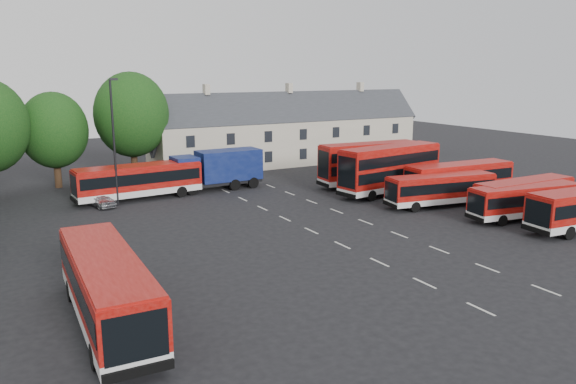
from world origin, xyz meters
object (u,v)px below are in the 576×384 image
(bus_dd_south, at_px, (390,167))
(bus_west, at_px, (107,284))
(silver_car, at_px, (100,199))
(box_truck, at_px, (218,168))
(lamppost, at_px, (114,139))

(bus_dd_south, bearing_deg, bus_west, -159.50)
(bus_dd_south, height_order, bus_west, bus_dd_south)
(silver_car, bearing_deg, bus_west, -113.38)
(box_truck, bearing_deg, bus_dd_south, -37.37)
(bus_west, height_order, silver_car, bus_west)
(lamppost, bearing_deg, box_truck, 11.33)
(bus_west, bearing_deg, box_truck, -30.13)
(bus_west, relative_size, lamppost, 1.10)
(bus_west, distance_m, lamppost, 24.86)
(bus_west, bearing_deg, lamppost, -11.90)
(bus_dd_south, relative_size, silver_car, 2.96)
(bus_dd_south, relative_size, box_truck, 1.30)
(bus_west, height_order, lamppost, lamppost)
(bus_west, xyz_separation_m, silver_car, (4.49, 24.28, -1.37))
(box_truck, xyz_separation_m, lamppost, (-10.38, -2.08, 3.69))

